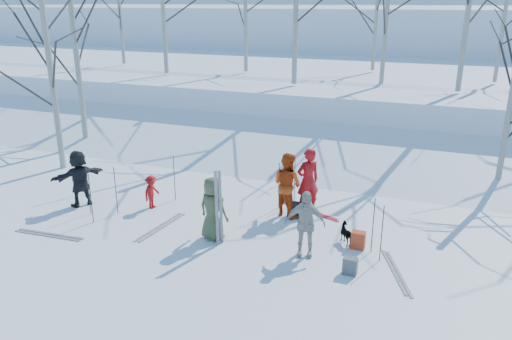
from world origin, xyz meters
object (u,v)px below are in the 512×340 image
at_px(skier_red_north, 308,181).
at_px(skier_cream_east, 305,224).
at_px(dog, 348,234).
at_px(backpack_dark, 294,210).
at_px(skier_red_seated, 152,192).
at_px(backpack_red, 358,240).
at_px(skier_grey_west, 79,178).
at_px(skier_olive_center, 213,209).
at_px(backpack_grey, 350,266).
at_px(skier_redor_behind, 287,184).

height_order(skier_red_north, skier_cream_east, skier_red_north).
height_order(dog, backpack_dark, dog).
bearing_deg(skier_red_seated, backpack_red, -92.30).
height_order(skier_red_seated, skier_cream_east, skier_cream_east).
distance_m(skier_red_seated, backpack_red, 5.83).
height_order(skier_cream_east, skier_grey_west, skier_grey_west).
xyz_separation_m(skier_olive_center, skier_grey_west, (-4.42, 0.53, 0.02)).
bearing_deg(skier_grey_west, skier_red_north, 136.70).
bearing_deg(skier_grey_west, backpack_red, 121.41).
bearing_deg(backpack_dark, backpack_grey, -50.62).
bearing_deg(skier_redor_behind, backpack_dark, -165.96).
height_order(skier_cream_east, backpack_grey, skier_cream_east).
height_order(skier_grey_west, backpack_grey, skier_grey_west).
distance_m(skier_redor_behind, skier_red_seated, 3.79).
bearing_deg(skier_olive_center, backpack_grey, -176.01).
height_order(skier_red_seated, backpack_red, skier_red_seated).
bearing_deg(skier_redor_behind, skier_olive_center, 83.10).
xyz_separation_m(skier_olive_center, skier_cream_east, (2.29, 0.01, -0.01)).
height_order(skier_olive_center, skier_grey_west, skier_grey_west).
bearing_deg(backpack_grey, dog, 103.72).
relative_size(backpack_red, backpack_grey, 1.11).
relative_size(skier_redor_behind, backpack_dark, 4.38).
bearing_deg(backpack_red, skier_red_seated, 176.96).
xyz_separation_m(skier_red_north, backpack_dark, (-0.23, -0.43, -0.71)).
bearing_deg(backpack_dark, skier_red_north, 62.09).
height_order(skier_olive_center, dog, skier_olive_center).
xyz_separation_m(skier_cream_east, backpack_red, (1.08, 0.77, -0.57)).
bearing_deg(skier_olive_center, skier_red_seated, -12.77).
bearing_deg(skier_red_seated, backpack_grey, -103.94).
distance_m(skier_grey_west, backpack_grey, 7.94).
bearing_deg(skier_redor_behind, skier_grey_west, 38.88).
distance_m(skier_red_north, skier_cream_east, 2.48).
distance_m(skier_red_north, skier_redor_behind, 0.60).
xyz_separation_m(skier_redor_behind, backpack_dark, (0.23, -0.04, -0.68)).
distance_m(skier_red_seated, backpack_dark, 3.99).
xyz_separation_m(dog, backpack_grey, (0.34, -1.40, -0.06)).
xyz_separation_m(skier_cream_east, dog, (0.80, 0.94, -0.54)).
relative_size(skier_olive_center, skier_redor_behind, 0.91).
xyz_separation_m(skier_red_seated, dog, (5.53, -0.14, -0.23)).
bearing_deg(backpack_dark, skier_redor_behind, 169.98).
xyz_separation_m(skier_red_north, backpack_grey, (1.76, -2.85, -0.72)).
relative_size(skier_cream_east, dog, 2.69).
bearing_deg(dog, skier_red_north, -88.25).
bearing_deg(skier_cream_east, skier_redor_behind, 105.85).
xyz_separation_m(skier_grey_west, backpack_dark, (5.86, 1.45, -0.61)).
xyz_separation_m(skier_red_north, skier_redor_behind, (-0.46, -0.39, -0.03)).
bearing_deg(backpack_grey, backpack_dark, 129.38).
distance_m(skier_red_north, skier_grey_west, 6.37).
xyz_separation_m(skier_olive_center, dog, (3.09, 0.96, -0.55)).
xyz_separation_m(skier_olive_center, skier_red_seated, (-2.44, 1.09, -0.32)).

